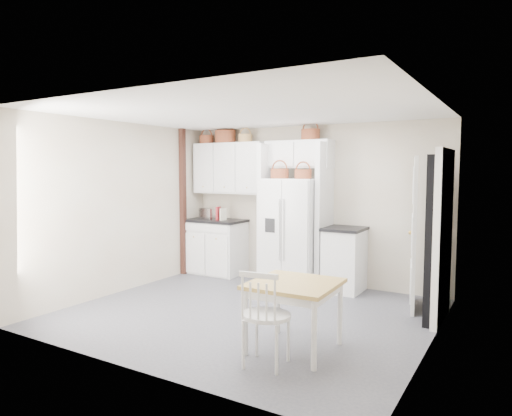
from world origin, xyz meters
The scene contains 28 objects.
floor centered at (0.00, 0.00, 0.00)m, with size 4.50×4.50×0.00m, color #3C3E47.
ceiling centered at (0.00, 0.00, 2.60)m, with size 4.50×4.50×0.00m, color white.
wall_back centered at (0.00, 2.00, 1.30)m, with size 4.50×4.50×0.00m, color tan.
wall_left centered at (-2.25, 0.00, 1.30)m, with size 4.00×4.00×0.00m, color tan.
wall_right centered at (2.25, 0.00, 1.30)m, with size 4.00×4.00×0.00m, color tan.
refrigerator centered at (-0.15, 1.61, 0.87)m, with size 0.90×0.72×1.73m, color silver.
base_cab_left centered at (-1.73, 1.70, 0.47)m, with size 1.01×0.64×0.94m, color white.
base_cab_right centered at (0.70, 1.70, 0.47)m, with size 0.54×0.65×0.95m, color white.
dining_table centered at (1.05, -0.79, 0.36)m, with size 0.86×0.86×0.72m, color #A78644.
windsor_chair centered at (0.99, -1.27, 0.49)m, with size 0.48×0.43×0.97m, color white.
counter_left centered at (-1.73, 1.70, 0.96)m, with size 1.06×0.68×0.04m, color black.
counter_right centered at (0.70, 1.70, 0.97)m, with size 0.58×0.69×0.04m, color black.
toaster centered at (-1.89, 1.66, 1.08)m, with size 0.28×0.16×0.20m, color silver.
cookbook_red centered at (-1.62, 1.62, 1.10)m, with size 0.03×0.16×0.24m, color maroon.
cookbook_cream centered at (-1.52, 1.62, 1.09)m, with size 0.03×0.14×0.21m, color beige.
basket_upper_a centered at (-2.02, 1.83, 2.43)m, with size 0.27×0.27×0.15m, color brown.
basket_upper_b centered at (-1.61, 1.83, 2.46)m, with size 0.38×0.38×0.23m, color brown.
basket_upper_c centered at (-1.18, 1.83, 2.42)m, with size 0.25×0.25×0.14m, color #A27744.
basket_bridge_b centered at (0.05, 1.83, 2.44)m, with size 0.31×0.31×0.17m, color brown.
basket_fridge_a centered at (-0.34, 1.51, 1.81)m, with size 0.30×0.30×0.16m, color brown.
basket_fridge_b centered at (0.07, 1.51, 1.81)m, with size 0.27×0.27×0.15m, color brown.
upper_cabinet centered at (-1.50, 1.83, 1.90)m, with size 1.40×0.34×0.90m, color white.
bridge_cabinet centered at (-0.15, 1.83, 2.12)m, with size 1.12×0.34×0.45m, color white.
fridge_panel_left centered at (-0.66, 1.70, 1.15)m, with size 0.08×0.60×2.30m, color white.
fridge_panel_right centered at (0.36, 1.70, 1.15)m, with size 0.08×0.60×2.30m, color white.
trim_post centered at (-2.20, 1.35, 1.30)m, with size 0.09×0.09×2.60m, color #381813.
doorway_void centered at (2.16, 1.00, 1.02)m, with size 0.18×0.85×2.05m, color black.
door_slab centered at (1.80, 1.33, 1.02)m, with size 0.80×0.04×2.05m, color white.
Camera 1 is at (3.06, -4.97, 1.87)m, focal length 32.00 mm.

